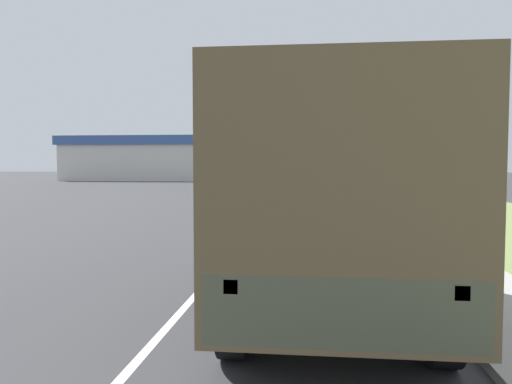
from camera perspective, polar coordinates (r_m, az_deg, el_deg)
The scene contains 9 objects.
ground_plane at distance 37.41m, azimuth 3.58°, elevation 0.02°, with size 180.00×180.00×0.00m, color #38383A.
lane_centre_stripe at distance 37.41m, azimuth 3.58°, elevation 0.02°, with size 0.12×120.00×0.00m.
sidewalk_right at distance 37.45m, azimuth 10.48°, elevation 0.06°, with size 1.80×120.00×0.12m.
grass_strip_right at distance 38.02m, azimuth 17.10°, elevation -0.05°, with size 7.00×120.00×0.02m.
military_truck at distance 7.32m, azimuth 8.43°, elevation -0.22°, with size 2.46×6.99×3.04m.
car_nearest_ahead at distance 20.65m, azimuth 6.89°, elevation -0.67°, with size 1.80×4.64×1.56m.
car_second_ahead at distance 30.83m, azimuth 6.65°, elevation 0.60°, with size 1.84×4.74×1.54m.
car_third_ahead at distance 40.87m, azimuth 5.82°, elevation 1.27°, with size 1.90×4.11×1.57m.
building_distant at distance 67.94m, azimuth -11.82°, elevation 3.76°, with size 20.39×13.78×5.53m.
Camera 1 is at (1.84, 2.70, 2.10)m, focal length 35.00 mm.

